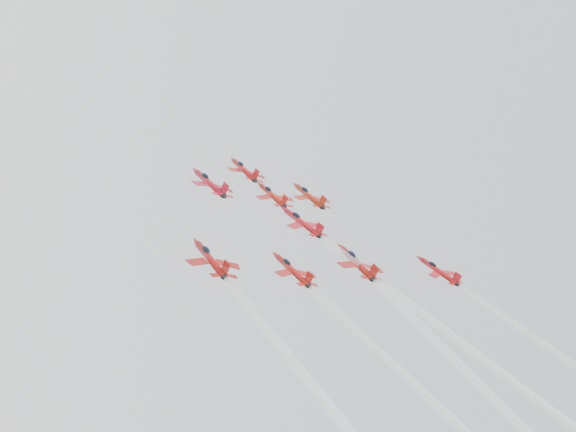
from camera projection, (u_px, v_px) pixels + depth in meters
jet_lead at (244, 169)px, 163.39m from camera, size 10.12×12.72×8.87m
jet_row2_left at (209, 183)px, 147.16m from camera, size 10.33×12.99×9.06m
jet_row2_center at (272, 195)px, 153.87m from camera, size 9.38×11.79×8.22m
jet_row2_right at (309, 195)px, 162.36m from camera, size 10.05×12.64×8.82m
jet_center at (462, 367)px, 109.89m from camera, size 9.76×89.08×59.74m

